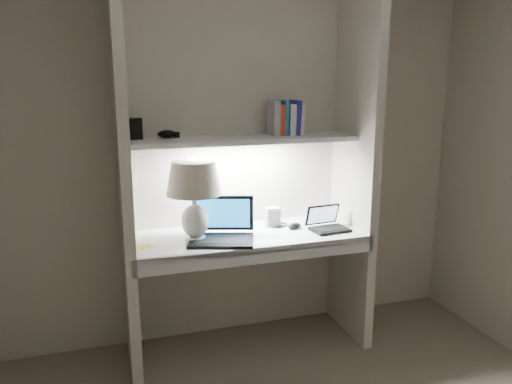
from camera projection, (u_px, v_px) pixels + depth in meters
name	position (u px, v px, depth m)	size (l,w,h in m)	color
back_wall	(236.00, 152.00, 3.27)	(3.20, 0.01, 2.50)	beige
alcove_panel_left	(123.00, 164.00, 2.80)	(0.06, 0.55, 2.50)	beige
alcove_panel_right	(356.00, 153.00, 3.23)	(0.06, 0.55, 2.50)	beige
desk	(248.00, 237.00, 3.12)	(1.40, 0.55, 0.04)	white
desk_apron	(261.00, 255.00, 2.89)	(1.46, 0.03, 0.10)	silver
shelf	(243.00, 139.00, 3.08)	(1.40, 0.36, 0.03)	silver
strip_light	(243.00, 143.00, 3.08)	(0.60, 0.04, 0.01)	white
table_lamp	(194.00, 188.00, 2.92)	(0.33, 0.33, 0.48)	white
laptop_main	(222.00, 230.00, 3.00)	(0.46, 0.42, 0.25)	black
laptop_netbook	(327.00, 224.00, 3.20)	(0.25, 0.23, 0.15)	black
speaker	(273.00, 217.00, 3.27)	(0.09, 0.06, 0.13)	silver
mouse	(295.00, 226.00, 3.22)	(0.10, 0.06, 0.04)	black
cable_coil	(280.00, 225.00, 3.29)	(0.10, 0.10, 0.01)	black
sticky_note	(145.00, 246.00, 2.88)	(0.07, 0.07, 0.00)	yellow
book_row	(286.00, 119.00, 3.18)	(0.21, 0.15, 0.22)	silver
shelf_box	(136.00, 129.00, 2.95)	(0.07, 0.05, 0.12)	black
shelf_gadget	(167.00, 134.00, 3.01)	(0.11, 0.08, 0.05)	black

